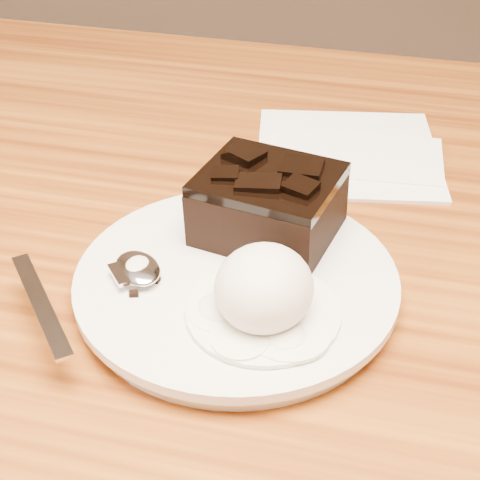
% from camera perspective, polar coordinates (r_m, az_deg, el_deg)
% --- Properties ---
extents(plate, '(0.22, 0.22, 0.02)m').
position_cam_1_polar(plate, '(0.51, -0.28, -3.49)').
color(plate, white).
rests_on(plate, dining_table).
extents(brownie, '(0.11, 0.10, 0.04)m').
position_cam_1_polar(brownie, '(0.53, 2.16, 2.47)').
color(brownie, black).
rests_on(brownie, plate).
extents(ice_cream_scoop, '(0.06, 0.07, 0.05)m').
position_cam_1_polar(ice_cream_scoop, '(0.46, 1.84, -3.69)').
color(ice_cream_scoop, white).
rests_on(ice_cream_scoop, plate).
extents(melt_puddle, '(0.10, 0.10, 0.00)m').
position_cam_1_polar(melt_puddle, '(0.47, 1.79, -5.60)').
color(melt_puddle, white).
rests_on(melt_puddle, plate).
extents(spoon, '(0.13, 0.14, 0.01)m').
position_cam_1_polar(spoon, '(0.50, -7.83, -2.31)').
color(spoon, silver).
rests_on(spoon, plate).
extents(napkin, '(0.19, 0.19, 0.01)m').
position_cam_1_polar(napkin, '(0.68, 8.21, 6.77)').
color(napkin, white).
rests_on(napkin, dining_table).
extents(crumb_a, '(0.01, 0.01, 0.00)m').
position_cam_1_polar(crumb_a, '(0.49, 4.22, -3.98)').
color(crumb_a, black).
rests_on(crumb_a, plate).
extents(crumb_b, '(0.01, 0.01, 0.00)m').
position_cam_1_polar(crumb_b, '(0.50, -6.45, -3.07)').
color(crumb_b, black).
rests_on(crumb_b, plate).
extents(crumb_c, '(0.01, 0.01, 0.00)m').
position_cam_1_polar(crumb_c, '(0.49, -8.14, -4.10)').
color(crumb_c, black).
rests_on(crumb_c, plate).
extents(crumb_d, '(0.01, 0.01, 0.00)m').
position_cam_1_polar(crumb_d, '(0.49, 5.24, -4.03)').
color(crumb_d, black).
rests_on(crumb_d, plate).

